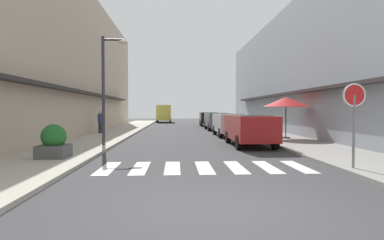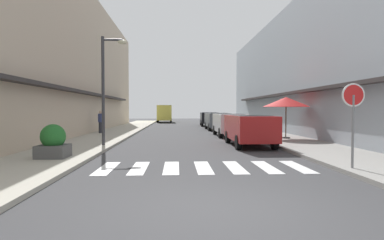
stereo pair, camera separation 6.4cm
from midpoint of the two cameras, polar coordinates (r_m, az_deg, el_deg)
name	(u,v)px [view 2 (the right image)]	position (r m, az deg, el deg)	size (l,w,h in m)	color
ground_plane	(189,136)	(21.31, -0.48, -2.85)	(86.71, 86.71, 0.00)	#38383A
sidewalk_left	(108,136)	(21.75, -14.44, -2.66)	(3.07, 55.18, 0.12)	#ADA899
sidewalk_right	(268,135)	(22.14, 13.23, -2.57)	(3.07, 55.18, 0.12)	gray
building_row_left	(50,60)	(23.99, -23.65, 9.60)	(5.50, 37.47, 10.10)	#C6B299
building_row_right	(321,71)	(24.54, 21.85, 8.01)	(5.50, 37.47, 8.88)	#939EA8
crosswalk	(203,168)	(9.78, 2.19, -8.34)	(6.15, 2.20, 0.01)	silver
parked_car_near	(249,127)	(15.67, 10.15, -1.17)	(1.82, 4.42, 1.47)	maroon
parked_car_mid	(230,122)	(21.28, 6.73, -0.39)	(1.83, 4.25, 1.47)	silver
parked_car_far	(217,119)	(27.86, 4.49, 0.13)	(1.84, 4.34, 1.47)	#4C5156
parked_car_distant	(209,117)	(34.77, 3.06, 0.47)	(1.92, 4.34, 1.47)	black
delivery_van	(164,112)	(45.44, -4.83, 1.38)	(2.11, 5.45, 2.37)	#D8CC4C
round_street_sign	(353,103)	(9.98, 26.61, 2.62)	(0.65, 0.07, 2.34)	slate
street_lamp	(107,78)	(15.39, -14.51, 7.11)	(1.19, 0.28, 4.94)	#38383D
cafe_umbrella	(286,102)	(19.12, 16.27, 3.04)	(2.62, 2.62, 2.33)	#262626
planter_corner	(53,142)	(11.89, -23.06, -3.65)	(0.96, 0.96, 1.13)	#4C4C4C
pedestrian_walking_near	(101,121)	(23.38, -15.68, -0.23)	(0.34, 0.34, 1.55)	#282B33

